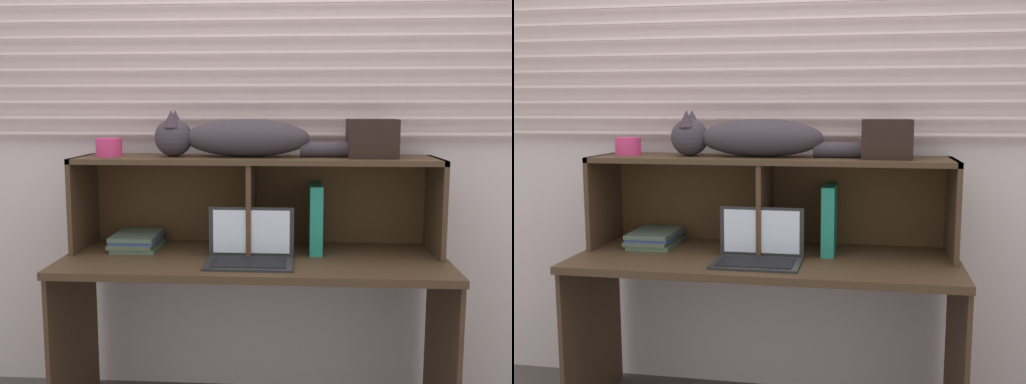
{
  "view_description": "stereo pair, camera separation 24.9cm",
  "coord_description": "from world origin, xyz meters",
  "views": [
    {
      "loc": [
        0.17,
        -2.14,
        1.3
      ],
      "look_at": [
        0.0,
        0.33,
        0.96
      ],
      "focal_mm": 41.53,
      "sensor_mm": 36.0,
      "label": 1
    },
    {
      "loc": [
        0.42,
        -2.11,
        1.3
      ],
      "look_at": [
        0.0,
        0.33,
        0.96
      ],
      "focal_mm": 41.53,
      "sensor_mm": 36.0,
      "label": 2
    }
  ],
  "objects": [
    {
      "name": "small_basket",
      "position": [
        -0.63,
        0.33,
        1.15
      ],
      "size": [
        0.11,
        0.11,
        0.08
      ],
      "primitive_type": "cylinder",
      "color": "#D63772",
      "rests_on": "hutch_shelf_unit"
    },
    {
      "name": "cat",
      "position": [
        -0.09,
        0.33,
        1.19
      ],
      "size": [
        0.89,
        0.19,
        0.2
      ],
      "color": "#393037",
      "rests_on": "hutch_shelf_unit"
    },
    {
      "name": "hutch_shelf_unit",
      "position": [
        -0.0,
        0.36,
        1.0
      ],
      "size": [
        1.51,
        0.34,
        0.4
      ],
      "color": "#44301E",
      "rests_on": "desk"
    },
    {
      "name": "desk",
      "position": [
        0.0,
        0.21,
        0.58
      ],
      "size": [
        1.55,
        0.6,
        0.71
      ],
      "color": "#44301E",
      "rests_on": "ground"
    },
    {
      "name": "book_stack",
      "position": [
        -0.52,
        0.33,
        0.74
      ],
      "size": [
        0.2,
        0.26,
        0.06
      ],
      "color": "#4A6B51",
      "rests_on": "desk"
    },
    {
      "name": "storage_box",
      "position": [
        0.48,
        0.33,
        1.19
      ],
      "size": [
        0.2,
        0.19,
        0.16
      ],
      "primitive_type": "cube",
      "color": "black",
      "rests_on": "hutch_shelf_unit"
    },
    {
      "name": "laptop",
      "position": [
        -0.01,
        0.11,
        0.76
      ],
      "size": [
        0.34,
        0.22,
        0.21
      ],
      "color": "#262626",
      "rests_on": "desk"
    },
    {
      "name": "binder_upright",
      "position": [
        0.25,
        0.33,
        0.85
      ],
      "size": [
        0.05,
        0.23,
        0.28
      ],
      "primitive_type": "cube",
      "color": "#1F8469",
      "rests_on": "desk"
    },
    {
      "name": "back_panel_with_blinds",
      "position": [
        0.0,
        0.55,
        1.26
      ],
      "size": [
        4.4,
        0.08,
        2.5
      ],
      "color": "beige",
      "rests_on": "ground"
    }
  ]
}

